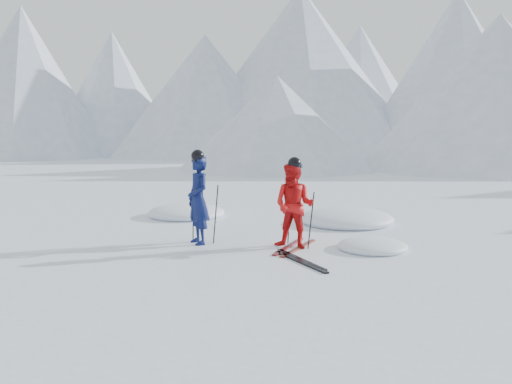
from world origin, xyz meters
The scene contains 12 objects.
ground centered at (0.00, 0.00, 0.00)m, with size 160.00×160.00×0.00m, color white.
skier_blue centered at (-2.47, 0.01, 0.91)m, with size 0.66×0.43×1.81m, color #0B1446.
skier_red centered at (-0.72, 0.91, 0.84)m, with size 0.82×0.64×1.68m, color red.
pole_blue_left centered at (-2.77, 0.16, 0.60)m, with size 0.02×0.02×1.21m, color black.
pole_blue_right centered at (-2.22, 0.26, 0.60)m, with size 0.02×0.02×1.21m, color black.
pole_red_left centered at (-1.02, 1.16, 0.56)m, with size 0.02×0.02×1.12m, color black.
pole_red_right centered at (-0.42, 1.06, 0.56)m, with size 0.02×0.02×1.12m, color black.
ski_worn_left centered at (-0.84, 0.91, 0.01)m, with size 0.09×1.70×0.03m, color black.
ski_worn_right centered at (-0.60, 0.91, 0.01)m, with size 0.09×1.70×0.03m, color black.
ski_loose_a centered at (-0.05, 0.16, 0.01)m, with size 0.09×1.70×0.03m, color black.
ski_loose_b centered at (0.05, 0.01, 0.01)m, with size 0.09×1.70×0.03m, color black.
snow_lumps centered at (-2.58, 3.18, 0.00)m, with size 7.51×4.15×0.51m.
Camera 1 is at (5.31, -7.68, 2.30)m, focal length 38.00 mm.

